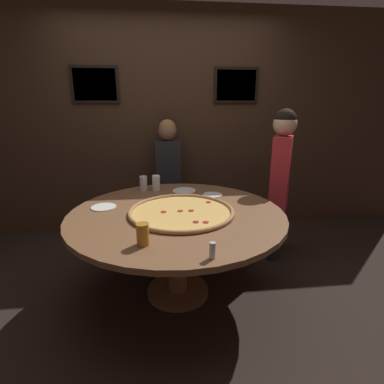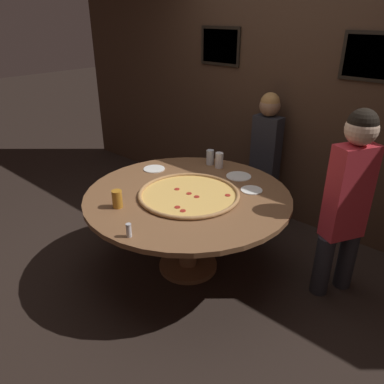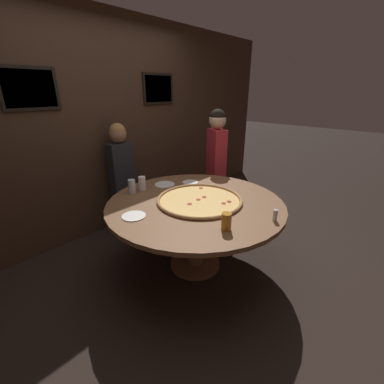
{
  "view_description": "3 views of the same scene",
  "coord_description": "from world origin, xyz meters",
  "px_view_note": "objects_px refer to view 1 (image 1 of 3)",
  "views": [
    {
      "loc": [
        -0.13,
        -2.21,
        1.58
      ],
      "look_at": [
        0.12,
        0.01,
        0.9
      ],
      "focal_mm": 28.0,
      "sensor_mm": 36.0,
      "label": 1
    },
    {
      "loc": [
        1.87,
        -2.03,
        2.09
      ],
      "look_at": [
        0.12,
        -0.08,
        0.82
      ],
      "focal_mm": 35.0,
      "sensor_mm": 36.0,
      "label": 2
    },
    {
      "loc": [
        -1.69,
        -1.5,
        1.74
      ],
      "look_at": [
        -0.04,
        0.0,
        0.85
      ],
      "focal_mm": 24.0,
      "sensor_mm": 36.0,
      "label": 3
    }
  ],
  "objects_px": {
    "drink_cup_front_edge": "(156,183)",
    "white_plate_far_back": "(184,191)",
    "drink_cup_beside_pizza": "(144,183)",
    "white_plate_near_front": "(104,207)",
    "white_plate_beside_cup": "(213,195)",
    "condiment_shaker": "(212,250)",
    "diner_side_right": "(168,172)",
    "diner_far_right": "(280,176)",
    "dining_table": "(177,226)",
    "giant_pizza": "(181,211)",
    "drink_cup_far_right": "(143,234)"
  },
  "relations": [
    {
      "from": "drink_cup_front_edge",
      "to": "white_plate_far_back",
      "type": "bearing_deg",
      "value": -11.58
    },
    {
      "from": "drink_cup_beside_pizza",
      "to": "white_plate_near_front",
      "type": "relative_size",
      "value": 0.71
    },
    {
      "from": "white_plate_near_front",
      "to": "white_plate_far_back",
      "type": "bearing_deg",
      "value": 29.11
    },
    {
      "from": "white_plate_beside_cup",
      "to": "white_plate_near_front",
      "type": "distance_m",
      "value": 0.98
    },
    {
      "from": "drink_cup_front_edge",
      "to": "condiment_shaker",
      "type": "height_order",
      "value": "drink_cup_front_edge"
    },
    {
      "from": "drink_cup_front_edge",
      "to": "condiment_shaker",
      "type": "bearing_deg",
      "value": -77.18
    },
    {
      "from": "white_plate_beside_cup",
      "to": "condiment_shaker",
      "type": "xyz_separation_m",
      "value": [
        -0.21,
        -1.14,
        0.05
      ]
    },
    {
      "from": "drink_cup_front_edge",
      "to": "white_plate_near_front",
      "type": "relative_size",
      "value": 0.74
    },
    {
      "from": "diner_side_right",
      "to": "white_plate_far_back",
      "type": "bearing_deg",
      "value": 101.73
    },
    {
      "from": "white_plate_near_front",
      "to": "diner_far_right",
      "type": "distance_m",
      "value": 1.72
    },
    {
      "from": "drink_cup_beside_pizza",
      "to": "white_plate_far_back",
      "type": "distance_m",
      "value": 0.4
    },
    {
      "from": "white_plate_far_back",
      "to": "white_plate_near_front",
      "type": "relative_size",
      "value": 1.11
    },
    {
      "from": "drink_cup_front_edge",
      "to": "white_plate_far_back",
      "type": "xyz_separation_m",
      "value": [
        0.27,
        -0.06,
        -0.07
      ]
    },
    {
      "from": "dining_table",
      "to": "giant_pizza",
      "type": "height_order",
      "value": "giant_pizza"
    },
    {
      "from": "giant_pizza",
      "to": "white_plate_beside_cup",
      "type": "bearing_deg",
      "value": 52.5
    },
    {
      "from": "drink_cup_far_right",
      "to": "drink_cup_beside_pizza",
      "type": "bearing_deg",
      "value": 92.06
    },
    {
      "from": "drink_cup_front_edge",
      "to": "diner_far_right",
      "type": "xyz_separation_m",
      "value": [
        1.24,
        -0.04,
        0.04
      ]
    },
    {
      "from": "drink_cup_beside_pizza",
      "to": "condiment_shaker",
      "type": "distance_m",
      "value": 1.44
    },
    {
      "from": "white_plate_beside_cup",
      "to": "white_plate_far_back",
      "type": "relative_size",
      "value": 0.8
    },
    {
      "from": "drink_cup_front_edge",
      "to": "white_plate_beside_cup",
      "type": "bearing_deg",
      "value": -23.05
    },
    {
      "from": "dining_table",
      "to": "drink_cup_beside_pizza",
      "type": "xyz_separation_m",
      "value": [
        -0.28,
        0.63,
        0.19
      ]
    },
    {
      "from": "giant_pizza",
      "to": "drink_cup_front_edge",
      "type": "relative_size",
      "value": 5.56
    },
    {
      "from": "dining_table",
      "to": "white_plate_near_front",
      "type": "xyz_separation_m",
      "value": [
        -0.59,
        0.17,
        0.12
      ]
    },
    {
      "from": "giant_pizza",
      "to": "white_plate_near_front",
      "type": "xyz_separation_m",
      "value": [
        -0.63,
        0.2,
        -0.01
      ]
    },
    {
      "from": "white_plate_near_front",
      "to": "diner_side_right",
      "type": "bearing_deg",
      "value": 61.39
    },
    {
      "from": "drink_cup_far_right",
      "to": "white_plate_far_back",
      "type": "distance_m",
      "value": 1.15
    },
    {
      "from": "dining_table",
      "to": "white_plate_far_back",
      "type": "bearing_deg",
      "value": 78.99
    },
    {
      "from": "dining_table",
      "to": "white_plate_near_front",
      "type": "height_order",
      "value": "white_plate_near_front"
    },
    {
      "from": "drink_cup_beside_pizza",
      "to": "diner_far_right",
      "type": "distance_m",
      "value": 1.36
    },
    {
      "from": "drink_cup_beside_pizza",
      "to": "drink_cup_front_edge",
      "type": "relative_size",
      "value": 0.96
    },
    {
      "from": "diner_far_right",
      "to": "dining_table",
      "type": "bearing_deg",
      "value": -33.41
    },
    {
      "from": "drink_cup_beside_pizza",
      "to": "giant_pizza",
      "type": "bearing_deg",
      "value": -64.26
    },
    {
      "from": "white_plate_far_back",
      "to": "white_plate_near_front",
      "type": "distance_m",
      "value": 0.8
    },
    {
      "from": "giant_pizza",
      "to": "white_plate_far_back",
      "type": "bearing_deg",
      "value": 82.73
    },
    {
      "from": "drink_cup_beside_pizza",
      "to": "condiment_shaker",
      "type": "xyz_separation_m",
      "value": [
        0.43,
        -1.37,
        -0.02
      ]
    },
    {
      "from": "drink_cup_far_right",
      "to": "drink_cup_front_edge",
      "type": "relative_size",
      "value": 0.93
    },
    {
      "from": "white_plate_near_front",
      "to": "diner_far_right",
      "type": "height_order",
      "value": "diner_far_right"
    },
    {
      "from": "dining_table",
      "to": "diner_far_right",
      "type": "xyz_separation_m",
      "value": [
        1.08,
        0.58,
        0.24
      ]
    },
    {
      "from": "dining_table",
      "to": "diner_side_right",
      "type": "relative_size",
      "value": 1.23
    },
    {
      "from": "giant_pizza",
      "to": "white_plate_near_front",
      "type": "bearing_deg",
      "value": 162.46
    },
    {
      "from": "drink_cup_far_right",
      "to": "diner_far_right",
      "type": "bearing_deg",
      "value": 40.15
    },
    {
      "from": "giant_pizza",
      "to": "drink_cup_far_right",
      "type": "xyz_separation_m",
      "value": [
        -0.27,
        -0.51,
        0.06
      ]
    },
    {
      "from": "white_plate_far_back",
      "to": "condiment_shaker",
      "type": "xyz_separation_m",
      "value": [
        0.04,
        -1.3,
        0.05
      ]
    },
    {
      "from": "drink_cup_far_right",
      "to": "condiment_shaker",
      "type": "relative_size",
      "value": 1.43
    },
    {
      "from": "dining_table",
      "to": "giant_pizza",
      "type": "relative_size",
      "value": 2.05
    },
    {
      "from": "drink_cup_front_edge",
      "to": "dining_table",
      "type": "bearing_deg",
      "value": -75.58
    },
    {
      "from": "drink_cup_far_right",
      "to": "white_plate_near_front",
      "type": "distance_m",
      "value": 0.79
    },
    {
      "from": "drink_cup_far_right",
      "to": "white_plate_beside_cup",
      "type": "xyz_separation_m",
      "value": [
        0.6,
        0.93,
        -0.07
      ]
    },
    {
      "from": "giant_pizza",
      "to": "diner_far_right",
      "type": "xyz_separation_m",
      "value": [
        1.04,
        0.6,
        0.1
      ]
    },
    {
      "from": "condiment_shaker",
      "to": "diner_far_right",
      "type": "distance_m",
      "value": 1.62
    }
  ]
}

